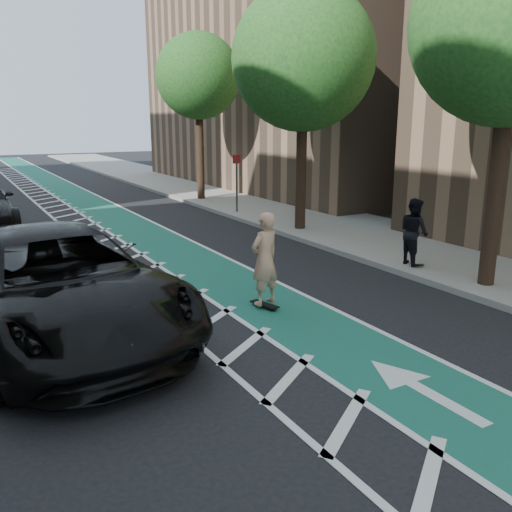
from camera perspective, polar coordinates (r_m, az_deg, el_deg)
ground at (r=9.05m, az=-9.63°, el=-11.20°), size 120.00×120.00×0.00m
bike_lane at (r=19.02m, az=-11.56°, el=2.21°), size 2.00×90.00×0.01m
buffer_strip at (r=18.63m, az=-15.94°, el=1.70°), size 1.40×90.00×0.01m
sidewalk_right at (r=21.85m, az=4.86°, el=4.15°), size 5.00×90.00×0.15m
curb_right at (r=20.59m, az=-0.80°, el=3.60°), size 0.12×90.00×0.16m
building_right_far at (r=34.77m, az=6.97°, el=23.40°), size 14.00×22.00×19.00m
tree_r_c at (r=19.07m, az=4.61°, el=19.90°), size 4.20×4.20×7.90m
tree_r_d at (r=26.07m, az=-5.81°, el=18.31°), size 4.20×4.20×7.90m
sign_post at (r=22.40m, az=-2.05°, el=7.74°), size 0.35×0.08×2.47m
skateboard at (r=11.42m, az=0.90°, el=-5.12°), size 0.37×0.73×0.09m
skateboarder at (r=11.14m, az=0.92°, el=-0.31°), size 0.80×0.63×1.95m
suv_near at (r=10.40m, az=-20.26°, el=-2.77°), size 4.07×7.38×1.96m
pedestrian at (r=14.68m, az=16.28°, el=2.48°), size 0.80×0.95×1.75m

